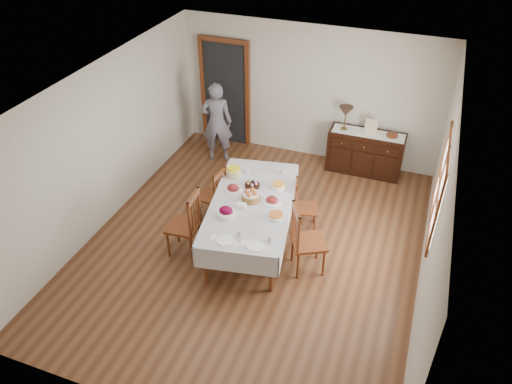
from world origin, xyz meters
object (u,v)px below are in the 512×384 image
(chair_left_near, at_px, (186,223))
(table_lamp, at_px, (346,112))
(chair_left_far, at_px, (214,194))
(sideboard, at_px, (365,152))
(chair_right_near, at_px, (305,239))
(dining_table, at_px, (251,206))
(chair_right_far, at_px, (303,206))
(person, at_px, (217,120))

(chair_left_near, height_order, table_lamp, table_lamp)
(table_lamp, bearing_deg, chair_left_near, -117.56)
(chair_left_far, distance_m, sideboard, 3.08)
(chair_left_near, distance_m, chair_right_near, 1.77)
(chair_left_near, height_order, chair_left_far, chair_left_near)
(chair_right_near, bearing_deg, chair_left_near, 69.78)
(dining_table, bearing_deg, chair_right_far, 33.48)
(dining_table, bearing_deg, chair_left_near, -156.71)
(person, relative_size, table_lamp, 3.71)
(chair_right_near, distance_m, person, 3.45)
(chair_left_far, xyz_separation_m, person, (-0.71, 1.77, 0.37))
(chair_right_far, distance_m, sideboard, 2.14)
(chair_right_far, height_order, table_lamp, table_lamp)
(dining_table, xyz_separation_m, chair_right_near, (0.93, -0.29, -0.14))
(person, bearing_deg, chair_right_near, 116.28)
(chair_right_near, bearing_deg, sideboard, -35.10)
(chair_left_near, xyz_separation_m, table_lamp, (1.66, 3.18, 0.63))
(chair_left_near, bearing_deg, chair_left_far, 173.41)
(chair_right_near, bearing_deg, chair_left_far, 40.42)
(dining_table, relative_size, table_lamp, 5.39)
(chair_left_near, bearing_deg, sideboard, 142.10)
(table_lamp, bearing_deg, chair_right_far, -95.22)
(chair_left_near, relative_size, chair_right_far, 1.23)
(sideboard, bearing_deg, person, -169.40)
(chair_left_near, xyz_separation_m, person, (-0.68, 2.69, 0.30))
(chair_left_far, xyz_separation_m, table_lamp, (1.63, 2.26, 0.71))
(dining_table, xyz_separation_m, person, (-1.51, 2.14, 0.15))
(chair_left_near, xyz_separation_m, chair_right_far, (1.48, 1.16, -0.10))
(dining_table, bearing_deg, chair_left_far, 144.68)
(chair_right_far, distance_m, table_lamp, 2.16)
(table_lamp, bearing_deg, chair_right_near, -88.15)
(person, bearing_deg, table_lamp, 173.19)
(chair_left_far, relative_size, sideboard, 0.69)
(chair_left_near, xyz_separation_m, chair_right_near, (1.75, 0.25, 0.01))
(chair_left_far, xyz_separation_m, chair_right_near, (1.72, -0.67, 0.08))
(chair_left_near, relative_size, table_lamp, 2.39)
(chair_right_near, bearing_deg, chair_right_far, -11.29)
(sideboard, bearing_deg, chair_left_near, -123.22)
(person, bearing_deg, chair_left_near, 85.48)
(chair_left_near, height_order, sideboard, chair_left_near)
(chair_left_far, relative_size, chair_right_near, 0.85)
(dining_table, bearing_deg, chair_right_near, -27.36)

